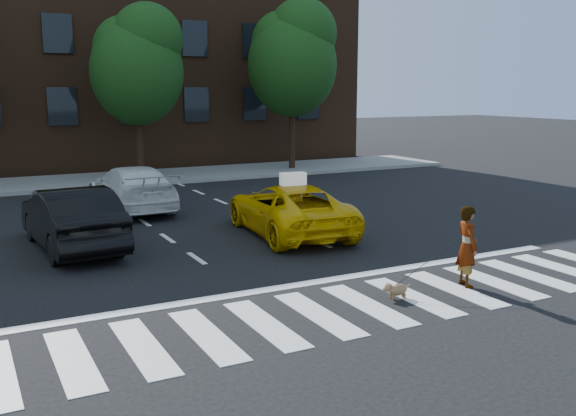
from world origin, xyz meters
The scene contains 13 objects.
ground centered at (0.00, 0.00, 0.00)m, with size 120.00×120.00×0.00m, color black.
crosswalk centered at (0.00, 0.00, 0.01)m, with size 13.00×2.40×0.01m, color silver.
stop_line centered at (0.00, 1.60, 0.01)m, with size 12.00×0.30×0.01m, color silver.
sidewalk_far centered at (0.00, 17.50, 0.07)m, with size 30.00×4.00×0.15m, color slate.
building centered at (0.00, 25.00, 6.00)m, with size 26.00×10.00×12.00m, color #462919.
tree_mid centered at (0.53, 17.00, 4.85)m, with size 3.69×3.69×7.10m.
tree_right centered at (7.53, 17.00, 5.26)m, with size 4.00×4.00×7.70m.
taxi centered at (1.40, 5.63, 0.66)m, with size 2.19×4.75×1.32m, color #E0AC04.
black_sedan centered at (-3.90, 6.61, 0.74)m, with size 1.57×4.51×1.49m, color black.
white_suv centered at (-1.40, 10.89, 0.69)m, with size 1.94×4.77×1.38m, color silver.
woman centered at (2.33, 0.07, 0.79)m, with size 0.57×0.38×1.57m, color #999999.
dog centered at (0.66, 0.06, 0.18)m, with size 0.53×0.29×0.30m.
taxi_sign centered at (1.40, 5.43, 1.48)m, with size 0.65×0.28×0.32m, color white.
Camera 1 is at (-6.23, -8.91, 3.77)m, focal length 40.00 mm.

